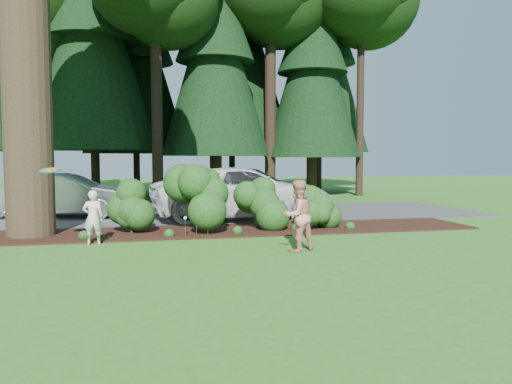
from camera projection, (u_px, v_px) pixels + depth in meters
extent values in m
plane|color=#28641C|center=(222.00, 254.00, 11.02)|extent=(80.00, 80.00, 0.00)
cube|color=black|center=(204.00, 231.00, 14.18)|extent=(16.00, 2.50, 0.05)
cube|color=#38383A|center=(190.00, 215.00, 18.32)|extent=(22.00, 6.00, 0.03)
cylinder|color=black|center=(25.00, 7.00, 12.90)|extent=(1.24, 1.24, 12.00)
sphere|color=#113A13|center=(131.00, 211.00, 13.65)|extent=(1.08, 1.08, 1.08)
cylinder|color=black|center=(132.00, 229.00, 13.69)|extent=(0.08, 0.08, 0.30)
sphere|color=#113A13|center=(198.00, 200.00, 13.83)|extent=(1.35, 1.35, 1.35)
cylinder|color=black|center=(198.00, 228.00, 13.89)|extent=(0.08, 0.08, 0.30)
sphere|color=#113A13|center=(258.00, 202.00, 14.53)|extent=(1.26, 1.26, 1.26)
cylinder|color=black|center=(258.00, 225.00, 14.58)|extent=(0.08, 0.08, 0.30)
sphere|color=#113A13|center=(319.00, 205.00, 14.74)|extent=(1.17, 1.17, 1.17)
cylinder|color=black|center=(319.00, 224.00, 14.78)|extent=(0.08, 0.08, 0.30)
cylinder|color=#113A13|center=(185.00, 228.00, 13.21)|extent=(0.01, 0.01, 0.50)
sphere|color=white|center=(185.00, 218.00, 13.19)|extent=(0.09, 0.09, 0.09)
cylinder|color=#113A13|center=(197.00, 228.00, 13.28)|extent=(0.01, 0.01, 0.50)
sphere|color=white|center=(196.00, 218.00, 13.26)|extent=(0.09, 0.09, 0.09)
cylinder|color=#113A13|center=(208.00, 227.00, 13.34)|extent=(0.01, 0.01, 0.50)
sphere|color=white|center=(208.00, 217.00, 13.32)|extent=(0.09, 0.09, 0.09)
cylinder|color=black|center=(25.00, 105.00, 23.27)|extent=(0.50, 0.50, 9.10)
cylinder|color=black|center=(93.00, 93.00, 24.37)|extent=(0.50, 0.50, 10.50)
cone|color=black|center=(92.00, 31.00, 24.16)|extent=(6.60, 6.60, 11.25)
cylinder|color=black|center=(157.00, 110.00, 23.63)|extent=(0.50, 0.50, 8.75)
cylinder|color=black|center=(216.00, 88.00, 25.18)|extent=(0.50, 0.50, 11.20)
cone|color=black|center=(216.00, 24.00, 24.96)|extent=(7.04, 7.04, 12.00)
cylinder|color=black|center=(269.00, 109.00, 26.88)|extent=(0.50, 0.50, 9.45)
cylinder|color=black|center=(323.00, 94.00, 25.92)|extent=(0.50, 0.50, 10.85)
cone|color=black|center=(323.00, 33.00, 25.70)|extent=(6.82, 6.82, 11.62)
cylinder|color=black|center=(352.00, 109.00, 28.45)|extent=(0.50, 0.50, 9.80)
sphere|color=black|center=(353.00, 1.00, 28.03)|extent=(6.16, 6.16, 6.16)
cylinder|color=black|center=(22.00, 93.00, 26.87)|extent=(0.50, 0.50, 11.20)
cone|color=black|center=(20.00, 32.00, 26.65)|extent=(7.04, 7.04, 12.00)
cylinder|color=black|center=(127.00, 101.00, 27.62)|extent=(0.50, 0.50, 10.50)
cone|color=black|center=(126.00, 46.00, 27.41)|extent=(6.60, 6.60, 11.25)
cylinder|color=black|center=(230.00, 93.00, 29.87)|extent=(0.50, 0.50, 11.90)
cone|color=black|center=(230.00, 36.00, 29.63)|extent=(7.48, 7.48, 12.75)
cylinder|color=black|center=(312.00, 109.00, 30.54)|extent=(0.50, 0.50, 10.15)
cone|color=black|center=(313.00, 61.00, 30.34)|extent=(6.38, 6.38, 10.88)
cone|color=black|center=(313.00, 5.00, 30.11)|extent=(4.64, 4.64, 6.53)
imported|color=#ADACB1|center=(66.00, 195.00, 17.46)|extent=(4.85, 2.35, 1.53)
imported|color=silver|center=(244.00, 193.00, 17.12)|extent=(6.56, 3.55, 1.75)
imported|color=black|center=(250.00, 189.00, 19.98)|extent=(5.78, 2.37, 1.67)
imported|color=silver|center=(93.00, 217.00, 12.10)|extent=(0.49, 0.33, 1.33)
imported|color=red|center=(297.00, 216.00, 11.26)|extent=(0.97, 0.88, 1.62)
cylinder|color=#19748E|center=(50.00, 170.00, 11.83)|extent=(0.49, 0.48, 0.14)
cylinder|color=orange|center=(50.00, 169.00, 11.83)|extent=(0.34, 0.34, 0.10)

